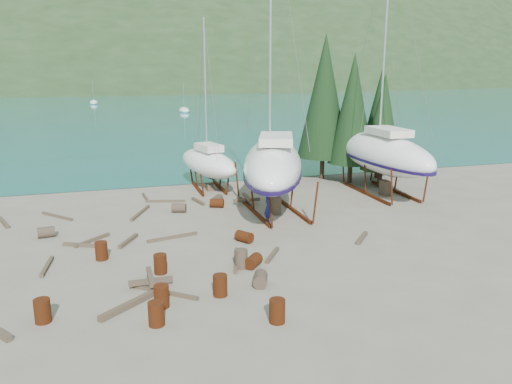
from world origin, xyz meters
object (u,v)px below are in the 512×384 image
object	(u,v)px
large_sailboat_far	(383,153)
small_sailboat_shore	(208,163)
large_sailboat_near	(273,164)
worker	(268,207)

from	to	relation	value
large_sailboat_far	small_sailboat_shore	size ratio (longest dim) A/B	1.49
large_sailboat_near	worker	size ratio (longest dim) A/B	10.48
large_sailboat_far	worker	world-z (taller)	large_sailboat_far
small_sailboat_shore	worker	distance (m)	9.42
large_sailboat_far	small_sailboat_shore	bearing A→B (deg)	157.04
large_sailboat_near	small_sailboat_shore	distance (m)	7.60
large_sailboat_far	worker	xyz separation A→B (m)	(-9.99, -4.23, -2.08)
large_sailboat_far	worker	bearing A→B (deg)	-156.93
worker	large_sailboat_far	bearing A→B (deg)	-69.78
large_sailboat_near	worker	xyz separation A→B (m)	(-1.00, -2.16, -2.16)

